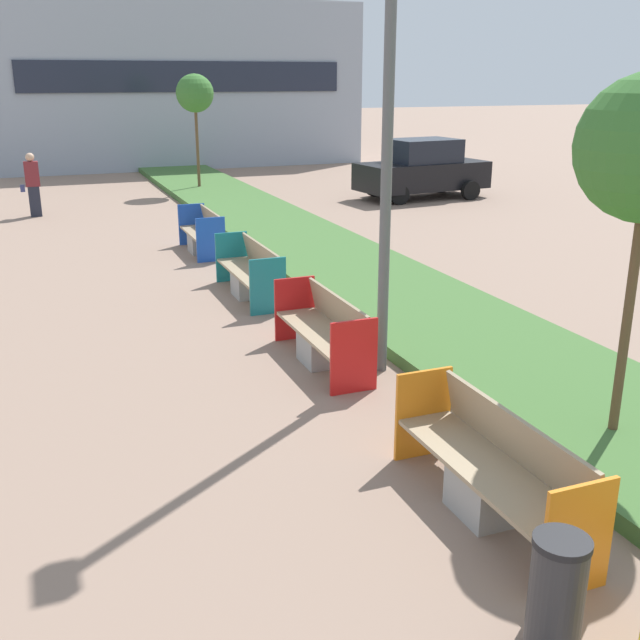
% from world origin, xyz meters
% --- Properties ---
extents(planter_grass_strip, '(2.80, 120.00, 0.18)m').
position_xyz_m(planter_grass_strip, '(3.20, 12.00, 0.09)').
color(planter_grass_strip, '#426B33').
rests_on(planter_grass_strip, ground).
extents(building_backdrop, '(15.59, 6.79, 6.77)m').
position_xyz_m(building_backdrop, '(4.00, 37.07, 3.39)').
color(building_backdrop, '#939EAD').
rests_on(building_backdrop, ground).
extents(bench_orange_frame, '(0.65, 2.39, 0.94)m').
position_xyz_m(bench_orange_frame, '(0.94, 7.04, 0.38)').
color(bench_orange_frame, '#9E9B96').
rests_on(bench_orange_frame, ground).
extents(bench_red_frame, '(0.65, 2.19, 0.94)m').
position_xyz_m(bench_red_frame, '(0.94, 11.03, 0.37)').
color(bench_red_frame, '#9E9B96').
rests_on(bench_red_frame, ground).
extents(bench_teal_frame, '(0.65, 2.31, 0.94)m').
position_xyz_m(bench_teal_frame, '(0.94, 14.55, 0.37)').
color(bench_teal_frame, '#9E9B96').
rests_on(bench_teal_frame, ground).
extents(bench_blue_frame, '(0.65, 1.91, 0.94)m').
position_xyz_m(bench_blue_frame, '(0.94, 18.29, 0.36)').
color(bench_blue_frame, '#9E9B96').
rests_on(bench_blue_frame, ground).
extents(litter_bin, '(0.38, 0.38, 0.93)m').
position_xyz_m(litter_bin, '(0.33, 5.39, 0.47)').
color(litter_bin, '#2D2D30').
rests_on(litter_bin, ground).
extents(street_lamp_post, '(0.24, 0.44, 6.94)m').
position_xyz_m(street_lamp_post, '(1.55, 10.50, 3.85)').
color(street_lamp_post, '#56595B').
rests_on(street_lamp_post, ground).
extents(sapling_tree_far, '(1.23, 1.23, 3.83)m').
position_xyz_m(sapling_tree_far, '(2.91, 27.41, 3.18)').
color(sapling_tree_far, brown).
rests_on(sapling_tree_far, ground).
extents(pedestrian_walking, '(0.53, 0.24, 1.75)m').
position_xyz_m(pedestrian_walking, '(-2.41, 24.45, 0.89)').
color(pedestrian_walking, '#232633').
rests_on(pedestrian_walking, ground).
extents(parked_car_distant, '(4.36, 2.19, 1.86)m').
position_xyz_m(parked_car_distant, '(9.25, 23.42, 0.91)').
color(parked_car_distant, black).
rests_on(parked_car_distant, ground).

